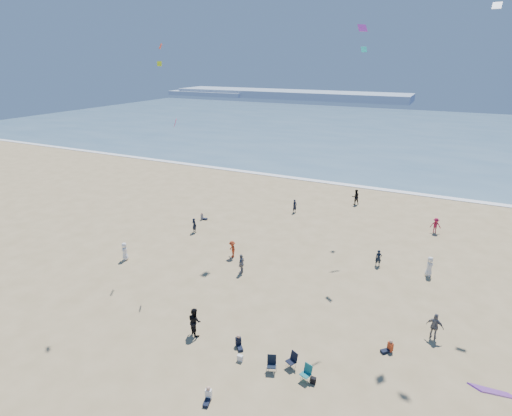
% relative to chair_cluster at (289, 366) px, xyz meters
% --- Properties ---
extents(ocean, '(220.00, 100.00, 0.06)m').
position_rel_chair_cluster_xyz_m(ocean, '(-4.63, 88.04, -0.47)').
color(ocean, '#476B84').
rests_on(ocean, ground).
extents(surf_line, '(220.00, 1.20, 0.08)m').
position_rel_chair_cluster_xyz_m(surf_line, '(-4.63, 38.04, -0.46)').
color(surf_line, white).
rests_on(surf_line, ground).
extents(headland_far, '(110.00, 20.00, 3.20)m').
position_rel_chair_cluster_xyz_m(headland_far, '(-64.63, 163.04, 1.10)').
color(headland_far, '#7A8EA8').
rests_on(headland_far, ground).
extents(headland_near, '(40.00, 14.00, 2.00)m').
position_rel_chair_cluster_xyz_m(headland_near, '(-104.63, 158.04, 0.50)').
color(headland_near, '#7A8EA8').
rests_on(headland_near, ground).
extents(standing_flyers, '(30.55, 39.27, 1.94)m').
position_rel_chair_cluster_xyz_m(standing_flyers, '(-1.68, 10.97, 0.36)').
color(standing_flyers, gray).
rests_on(standing_flyers, ground).
extents(seated_group, '(23.53, 29.43, 0.84)m').
position_rel_chair_cluster_xyz_m(seated_group, '(-3.59, 1.75, -0.08)').
color(seated_group, white).
rests_on(seated_group, ground).
extents(chair_cluster, '(2.77, 1.59, 1.00)m').
position_rel_chair_cluster_xyz_m(chair_cluster, '(0.00, 0.00, 0.00)').
color(chair_cluster, black).
rests_on(chair_cluster, ground).
extents(white_tote, '(0.35, 0.20, 0.40)m').
position_rel_chair_cluster_xyz_m(white_tote, '(-3.04, -0.33, -0.30)').
color(white_tote, silver).
rests_on(white_tote, ground).
extents(black_backpack, '(0.30, 0.22, 0.38)m').
position_rel_chair_cluster_xyz_m(black_backpack, '(1.49, -0.11, -0.31)').
color(black_backpack, black).
rests_on(black_backpack, ground).
extents(kites_aloft, '(40.78, 39.33, 28.66)m').
position_rel_chair_cluster_xyz_m(kites_aloft, '(5.09, 5.06, 14.18)').
color(kites_aloft, green).
rests_on(kites_aloft, ground).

